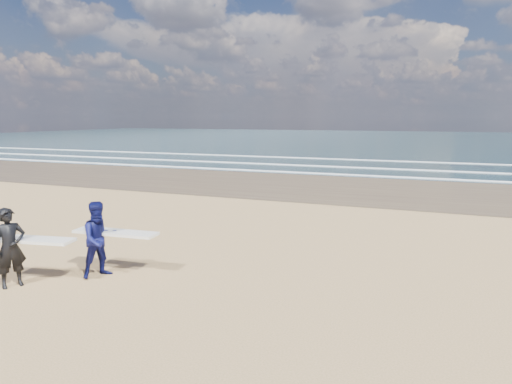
% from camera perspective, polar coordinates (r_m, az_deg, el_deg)
% --- Properties ---
extents(surfer_near, '(2.26, 1.21, 1.87)m').
position_cam_1_polar(surfer_near, '(12.02, -28.16, -6.04)').
color(surfer_near, black).
rests_on(surfer_near, ground).
extents(surfer_far, '(2.23, 1.27, 1.89)m').
position_cam_1_polar(surfer_far, '(11.91, -18.83, -5.55)').
color(surfer_far, '#0C0F45').
rests_on(surfer_far, ground).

